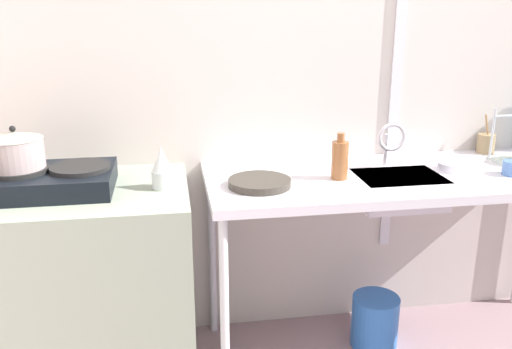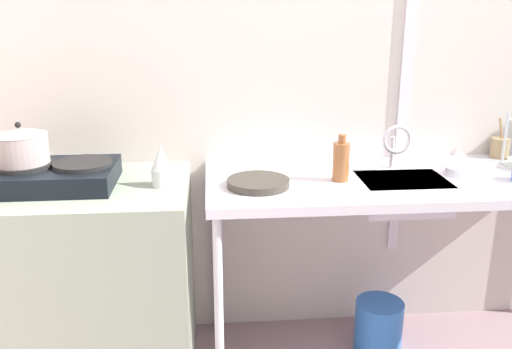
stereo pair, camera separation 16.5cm
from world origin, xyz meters
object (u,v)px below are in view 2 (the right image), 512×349
Objects in this scene: frying_pan at (258,183)px; small_bowl_on_drainboard at (461,171)px; stove at (54,175)px; sink_basin at (402,194)px; pot_on_left_burner at (20,145)px; percolator at (162,166)px; faucet at (396,142)px; utensil_jar at (500,148)px; bottle_by_sink at (341,161)px; bucket_on_floor at (378,326)px.

frying_pan is 0.90m from small_bowl_on_drainboard.
stove is 1.73m from small_bowl_on_drainboard.
pot_on_left_burner is at bearing 178.78° from sink_basin.
faucet reaches higher than percolator.
faucet is 0.61m from utensil_jar.
pot_on_left_burner is 0.96m from frying_pan.
percolator is 1.62m from utensil_jar.
faucet is 0.82× the size of frying_pan.
utensil_jar reaches higher than sink_basin.
frying_pan is at bearing -174.50° from small_bowl_on_drainboard.
small_bowl_on_drainboard is (1.29, 0.05, -0.06)m from percolator.
percolator is 0.46× the size of sink_basin.
bottle_by_sink reaches higher than stove.
percolator is at bearing -3.75° from pot_on_left_burner.
pot_on_left_burner reaches higher than percolator.
sink_basin is at bearing -62.20° from bucket_on_floor.
pot_on_left_burner reaches higher than utensil_jar.
small_bowl_on_drainboard is at bearing -16.20° from faucet.
frying_pan is (0.39, -0.04, -0.07)m from percolator.
bottle_by_sink is (-0.55, -0.04, 0.07)m from small_bowl_on_drainboard.
sink_basin is at bearing -90.51° from faucet.
bucket_on_floor is (1.53, 0.03, -0.93)m from pot_on_left_burner.
bottle_by_sink is at bearing 7.53° from frying_pan.
frying_pan is 1.25m from utensil_jar.
utensil_jar is (2.03, 0.26, 0.00)m from stove.
stove is at bearing -172.62° from utensil_jar.
small_bowl_on_drainboard reaches higher than frying_pan.
frying_pan is at bearing -165.20° from faucet.
utensil_jar is (0.85, 0.29, -0.04)m from bottle_by_sink.
pot_on_left_burner reaches higher than bucket_on_floor.
stove reaches higher than frying_pan.
bucket_on_floor is at bearing -123.33° from faucet.
frying_pan is 0.98m from bucket_on_floor.
pot_on_left_burner is at bearing 176.25° from percolator.
bucket_on_floor is (0.24, 0.06, -0.85)m from bottle_by_sink.
frying_pan is 0.36m from bottle_by_sink.
stove is 0.44m from percolator.
pot_on_left_burner reaches higher than frying_pan.
stove is 2.87× the size of percolator.
frying_pan is at bearing -176.07° from sink_basin.
utensil_jar is at bearing 10.64° from percolator.
stove reaches higher than bucket_on_floor.
faucet is 0.66m from frying_pan.
bottle_by_sink reaches higher than utensil_jar.
bottle_by_sink reaches higher than small_bowl_on_drainboard.
utensil_jar reaches higher than frying_pan.
bucket_on_floor is at bearing 14.96° from bottle_by_sink.
small_bowl_on_drainboard is (0.27, 0.04, 0.08)m from sink_basin.
stove is 1.46m from faucet.
bottle_by_sink is 0.88m from bucket_on_floor.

